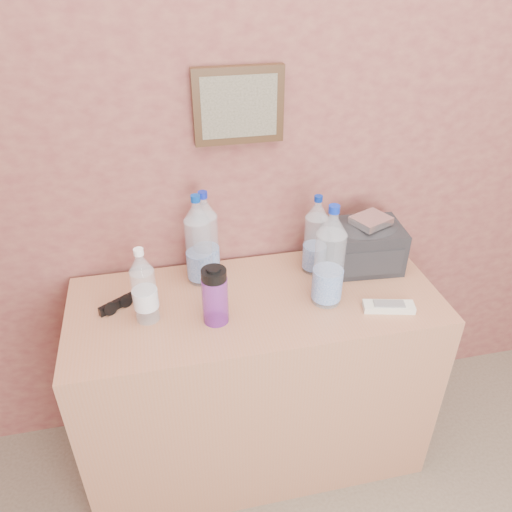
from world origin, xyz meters
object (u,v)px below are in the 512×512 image
at_px(pet_large_d, 329,261).
at_px(nalgene_bottle, 215,295).
at_px(pet_large_b, 205,240).
at_px(pet_large_c, 315,238).
at_px(pet_large_a, 199,244).
at_px(sunglasses, 116,304).
at_px(dresser, 256,381).
at_px(pet_small, 144,289).
at_px(foil_packet, 371,220).
at_px(ac_remote, 389,307).
at_px(toiletry_bag, 363,244).

distance_m(pet_large_d, nalgene_bottle, 0.39).
bearing_deg(pet_large_b, pet_large_c, -7.48).
bearing_deg(pet_large_a, sunglasses, -160.20).
bearing_deg(dresser, pet_large_b, 127.61).
bearing_deg(pet_small, foil_packet, 8.92).
distance_m(pet_small, ac_remote, 0.81).
bearing_deg(pet_large_c, pet_large_d, -95.05).
xyz_separation_m(pet_large_a, toiletry_bag, (0.61, -0.04, -0.06)).
bearing_deg(ac_remote, nalgene_bottle, -173.31).
xyz_separation_m(pet_small, sunglasses, (-0.10, 0.07, -0.10)).
relative_size(pet_large_b, pet_large_c, 1.10).
height_order(nalgene_bottle, sunglasses, nalgene_bottle).
bearing_deg(dresser, pet_large_a, 136.80).
distance_m(pet_small, sunglasses, 0.16).
bearing_deg(pet_large_c, sunglasses, -173.51).
distance_m(pet_large_a, ac_remote, 0.69).
bearing_deg(pet_large_a, pet_small, -137.29).
relative_size(pet_large_a, ac_remote, 2.00).
bearing_deg(toiletry_bag, ac_remote, -87.52).
bearing_deg(pet_large_b, pet_small, -137.14).
bearing_deg(foil_packet, pet_large_a, 174.91).
distance_m(pet_small, nalgene_bottle, 0.23).
distance_m(pet_small, toiletry_bag, 0.82).
bearing_deg(pet_large_b, nalgene_bottle, -91.60).
xyz_separation_m(pet_large_c, ac_remote, (0.17, -0.29, -0.12)).
relative_size(nalgene_bottle, sunglasses, 1.62).
bearing_deg(dresser, pet_large_c, 28.06).
height_order(pet_large_a, toiletry_bag, pet_large_a).
height_order(pet_small, foil_packet, pet_small).
xyz_separation_m(pet_large_b, sunglasses, (-0.33, -0.13, -0.13)).
height_order(pet_large_d, toiletry_bag, pet_large_d).
relative_size(nalgene_bottle, ac_remote, 1.21).
bearing_deg(pet_large_a, toiletry_bag, -3.47).
height_order(pet_large_b, ac_remote, pet_large_b).
xyz_separation_m(pet_large_b, nalgene_bottle, (-0.01, -0.27, -0.05)).
relative_size(pet_small, ac_remote, 1.58).
height_order(pet_large_a, pet_large_d, pet_large_d).
xyz_separation_m(nalgene_bottle, sunglasses, (-0.32, 0.13, -0.09)).
relative_size(pet_large_d, toiletry_bag, 1.31).
xyz_separation_m(pet_large_c, pet_small, (-0.62, -0.16, -0.02)).
height_order(pet_large_d, ac_remote, pet_large_d).
relative_size(dresser, pet_large_b, 3.80).
distance_m(pet_large_a, foil_packet, 0.62).
bearing_deg(nalgene_bottle, sunglasses, 157.62).
height_order(nalgene_bottle, toiletry_bag, nalgene_bottle).
bearing_deg(pet_large_a, ac_remote, -27.58).
distance_m(toiletry_bag, foil_packet, 0.11).
bearing_deg(nalgene_bottle, dresser, 27.78).
bearing_deg(pet_large_b, sunglasses, -157.71).
height_order(pet_large_a, foil_packet, pet_large_a).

